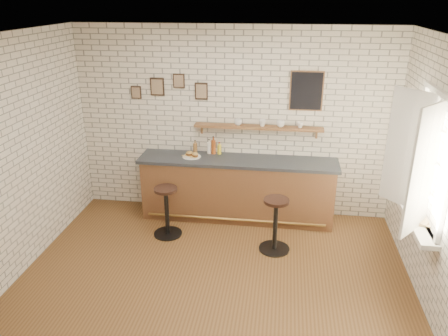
{
  "coord_description": "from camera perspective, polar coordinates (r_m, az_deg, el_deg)",
  "views": [
    {
      "loc": [
        0.78,
        -4.61,
        3.42
      ],
      "look_at": [
        0.01,
        0.9,
        1.18
      ],
      "focal_mm": 35.0,
      "sensor_mm": 36.0,
      "label": 1
    }
  ],
  "objects": [
    {
      "name": "book_lower",
      "position": [
        5.61,
        23.78,
        -6.26
      ],
      "size": [
        0.24,
        0.29,
        0.02
      ],
      "primitive_type": "imported",
      "rotation": [
        0.0,
        0.0,
        -0.27
      ],
      "color": "tan",
      "rests_on": "window_sill"
    },
    {
      "name": "bar_counter",
      "position": [
        6.98,
        1.75,
        -2.72
      ],
      "size": [
        3.1,
        0.65,
        1.01
      ],
      "color": "brown",
      "rests_on": "ground"
    },
    {
      "name": "window_sill",
      "position": [
        5.75,
        23.58,
        -6.02
      ],
      "size": [
        0.2,
        1.35,
        0.06
      ],
      "color": "white",
      "rests_on": "ground"
    },
    {
      "name": "sandwich_plate",
      "position": [
        6.89,
        -4.24,
        1.49
      ],
      "size": [
        0.28,
        0.28,
        0.01
      ],
      "primitive_type": "cylinder",
      "color": "white",
      "rests_on": "bar_counter"
    },
    {
      "name": "bar_stool_right",
      "position": [
        6.18,
        6.73,
        -7.16
      ],
      "size": [
        0.46,
        0.46,
        0.79
      ],
      "color": "black",
      "rests_on": "ground"
    },
    {
      "name": "bar_stool_left",
      "position": [
        6.57,
        -7.5,
        -5.44
      ],
      "size": [
        0.43,
        0.43,
        0.77
      ],
      "color": "black",
      "rests_on": "ground"
    },
    {
      "name": "bitters_bottle_amber",
      "position": [
        6.98,
        -1.39,
        2.8
      ],
      "size": [
        0.07,
        0.07,
        0.29
      ],
      "color": "#934217",
      "rests_on": "bar_counter"
    },
    {
      "name": "shelf_cup_a",
      "position": [
        6.81,
        1.86,
        5.99
      ],
      "size": [
        0.17,
        0.17,
        0.1
      ],
      "primitive_type": "imported",
      "rotation": [
        0.0,
        0.0,
        0.56
      ],
      "color": "white",
      "rests_on": "wall_shelf"
    },
    {
      "name": "bitters_bottle_brown",
      "position": [
        7.05,
        -3.78,
        2.66
      ],
      "size": [
        0.07,
        0.07,
        0.21
      ],
      "color": "brown",
      "rests_on": "bar_counter"
    },
    {
      "name": "ground",
      "position": [
        5.79,
        -1.34,
        -14.24
      ],
      "size": [
        5.0,
        5.0,
        0.0
      ],
      "primitive_type": "plane",
      "color": "brown",
      "rests_on": "ground"
    },
    {
      "name": "condiment_bottle_yellow",
      "position": [
        6.98,
        -0.61,
        2.49
      ],
      "size": [
        0.06,
        0.06,
        0.2
      ],
      "color": "yellow",
      "rests_on": "bar_counter"
    },
    {
      "name": "bitters_bottle_white",
      "position": [
        7.0,
        -1.95,
        2.66
      ],
      "size": [
        0.06,
        0.06,
        0.24
      ],
      "color": "white",
      "rests_on": "bar_counter"
    },
    {
      "name": "shelf_cup_d",
      "position": [
        6.78,
        9.92,
        5.56
      ],
      "size": [
        0.1,
        0.1,
        0.09
      ],
      "primitive_type": "imported",
      "rotation": [
        0.0,
        0.0,
        -0.05
      ],
      "color": "white",
      "rests_on": "wall_shelf"
    },
    {
      "name": "book_upper",
      "position": [
        5.62,
        23.77,
        -6.01
      ],
      "size": [
        0.25,
        0.26,
        0.02
      ],
      "primitive_type": "imported",
      "rotation": [
        0.0,
        0.0,
        -0.67
      ],
      "color": "tan",
      "rests_on": "book_lower"
    },
    {
      "name": "shelf_cup_b",
      "position": [
        6.78,
        5.05,
        5.87
      ],
      "size": [
        0.14,
        0.14,
        0.1
      ],
      "primitive_type": "imported",
      "rotation": [
        0.0,
        0.0,
        1.11
      ],
      "color": "white",
      "rests_on": "wall_shelf"
    },
    {
      "name": "back_wall_decor",
      "position": [
        6.75,
        3.18,
        10.19
      ],
      "size": [
        2.96,
        0.02,
        0.56
      ],
      "color": "black",
      "rests_on": "ground"
    },
    {
      "name": "shelf_cup_c",
      "position": [
        6.77,
        7.41,
        5.75
      ],
      "size": [
        0.15,
        0.15,
        0.1
      ],
      "primitive_type": "imported",
      "rotation": [
        0.0,
        0.0,
        1.83
      ],
      "color": "white",
      "rests_on": "wall_shelf"
    },
    {
      "name": "ciabatta_sandwich",
      "position": [
        6.88,
        -4.17,
        1.81
      ],
      "size": [
        0.23,
        0.17,
        0.07
      ],
      "color": "tan",
      "rests_on": "sandwich_plate"
    },
    {
      "name": "potato_chips",
      "position": [
        6.89,
        -4.33,
        1.55
      ],
      "size": [
        0.25,
        0.17,
        0.0
      ],
      "color": "#DFB54E",
      "rests_on": "sandwich_plate"
    },
    {
      "name": "wall_shelf",
      "position": [
        6.8,
        4.48,
        5.32
      ],
      "size": [
        2.0,
        0.18,
        0.18
      ],
      "color": "brown",
      "rests_on": "ground"
    },
    {
      "name": "casement_window",
      "position": [
        5.45,
        24.33,
        1.0
      ],
      "size": [
        0.4,
        1.3,
        1.56
      ],
      "color": "white",
      "rests_on": "ground"
    }
  ]
}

